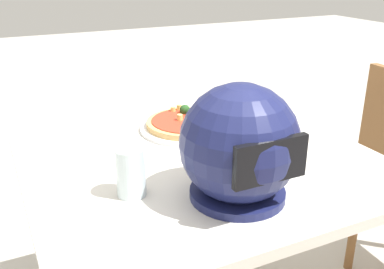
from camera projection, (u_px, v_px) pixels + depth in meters
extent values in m
cube|color=beige|center=(196.00, 158.00, 1.28)|extent=(0.96, 0.94, 0.03)
cylinder|color=beige|center=(241.00, 180.00, 1.93)|extent=(0.05, 0.05, 0.70)
cylinder|color=beige|center=(42.00, 227.00, 1.59)|extent=(0.05, 0.05, 0.70)
cylinder|color=white|center=(188.00, 127.00, 1.46)|extent=(0.32, 0.32, 0.01)
cylinder|color=tan|center=(188.00, 123.00, 1.45)|extent=(0.28, 0.28, 0.02)
cylinder|color=red|center=(188.00, 120.00, 1.45)|extent=(0.24, 0.24, 0.00)
sphere|color=#234C1E|center=(196.00, 111.00, 1.49)|extent=(0.04, 0.04, 0.04)
sphere|color=#234C1E|center=(185.00, 110.00, 1.50)|extent=(0.04, 0.04, 0.04)
sphere|color=#234C1E|center=(186.00, 110.00, 1.50)|extent=(0.03, 0.03, 0.03)
sphere|color=#234C1E|center=(194.00, 113.00, 1.47)|extent=(0.04, 0.04, 0.04)
sphere|color=#234C1E|center=(190.00, 122.00, 1.40)|extent=(0.03, 0.03, 0.03)
cylinder|color=#E0D172|center=(193.00, 111.00, 1.50)|extent=(0.02, 0.02, 0.01)
cylinder|color=#E0D172|center=(180.00, 117.00, 1.44)|extent=(0.03, 0.03, 0.02)
cylinder|color=#E0D172|center=(179.00, 107.00, 1.54)|extent=(0.02, 0.02, 0.02)
cylinder|color=#E0D172|center=(173.00, 109.00, 1.52)|extent=(0.02, 0.02, 0.02)
sphere|color=#191E4C|center=(239.00, 143.00, 1.00)|extent=(0.28, 0.28, 0.28)
cylinder|color=#191E4C|center=(237.00, 193.00, 1.04)|extent=(0.23, 0.23, 0.02)
cube|color=black|center=(271.00, 161.00, 0.89)|extent=(0.17, 0.02, 0.09)
cylinder|color=silver|center=(131.00, 172.00, 1.03)|extent=(0.07, 0.07, 0.12)
cylinder|color=brown|center=(354.00, 226.00, 1.84)|extent=(0.04, 0.04, 0.43)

